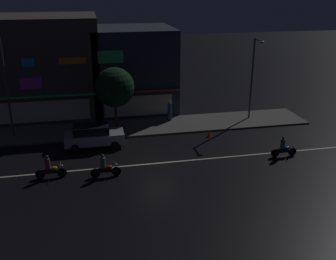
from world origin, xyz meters
TOP-DOWN VIEW (x-y plane):
  - ground_plane at (0.00, 0.00)m, footprint 140.00×140.00m
  - lane_divider_stripe at (0.00, 0.00)m, footprint 27.10×0.16m
  - sidewalk_far at (0.00, 7.09)m, footprint 28.53×4.18m
  - storefront_left_block at (-0.00, 12.88)m, footprint 7.53×7.57m
  - storefront_center_block at (-8.56, 13.55)m, footprint 10.84×8.89m
  - streetlamp_west at (-10.21, 6.73)m, footprint 0.44×1.64m
  - streetlamp_mid at (9.67, 7.11)m, footprint 0.44×1.64m
  - pedestrian_on_sidewalk at (2.59, 8.10)m, footprint 0.38×0.38m
  - street_tree at (-2.17, 6.63)m, footprint 3.15×3.15m
  - parked_car_near_kerb at (-4.06, 3.84)m, footprint 4.30×1.98m
  - motorcycle_lead at (-6.86, -0.66)m, footprint 1.90×0.60m
  - motorcycle_following at (8.84, -0.67)m, footprint 1.90×0.60m
  - motorcycle_opposite_lane at (-3.52, -1.20)m, footprint 1.90×0.60m
  - traffic_cone at (4.94, 3.98)m, footprint 0.36×0.36m

SIDE VIEW (x-z plane):
  - ground_plane at x=0.00m, z-range 0.00..0.00m
  - lane_divider_stripe at x=0.00m, z-range 0.00..0.01m
  - sidewalk_far at x=0.00m, z-range 0.00..0.14m
  - traffic_cone at x=4.94m, z-range 0.00..0.55m
  - motorcycle_lead at x=-6.86m, z-range -0.13..1.39m
  - motorcycle_following at x=8.84m, z-range -0.13..1.39m
  - motorcycle_opposite_lane at x=-3.52m, z-range -0.13..1.39m
  - parked_car_near_kerb at x=-4.06m, z-range 0.03..1.70m
  - pedestrian_on_sidewalk at x=2.59m, z-range 0.07..1.84m
  - street_tree at x=-2.17m, z-range 1.13..6.27m
  - storefront_left_block at x=0.00m, z-range 0.00..7.65m
  - streetlamp_mid at x=9.67m, z-range 0.78..7.79m
  - storefront_center_block at x=-8.56m, z-range 0.00..8.77m
  - streetlamp_west at x=-10.21m, z-range 0.79..8.57m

